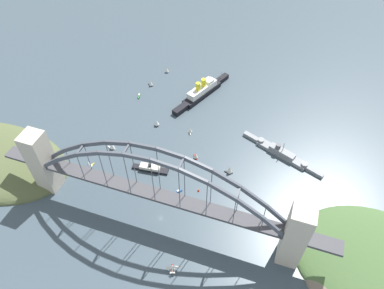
# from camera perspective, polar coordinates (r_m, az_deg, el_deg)

# --- Properties ---
(ground_plane) EXTENTS (1400.00, 1400.00, 0.00)m
(ground_plane) POSITION_cam_1_polar(r_m,az_deg,el_deg) (300.80, -4.99, -11.51)
(ground_plane) COLOR #3D4C56
(harbor_arch_bridge) EXTENTS (269.16, 16.61, 80.24)m
(harbor_arch_bridge) POSITION_cam_1_polar(r_m,az_deg,el_deg) (273.00, -5.45, -7.85)
(harbor_arch_bridge) COLOR beige
(harbor_arch_bridge) RESTS_ON ground
(headland_east_shore) EXTENTS (131.14, 99.27, 21.43)m
(headland_east_shore) POSITION_cam_1_polar(r_m,az_deg,el_deg) (312.75, 27.49, -16.74)
(headland_east_shore) COLOR #476638
(headland_east_shore) RESTS_ON ground
(ocean_liner) EXTENTS (40.50, 84.84, 21.15)m
(ocean_liner) POSITION_cam_1_polar(r_m,az_deg,el_deg) (400.33, 1.58, 8.43)
(ocean_liner) COLOR black
(ocean_liner) RESTS_ON ground
(naval_cruiser) EXTENTS (80.75, 35.16, 16.56)m
(naval_cruiser) POSITION_cam_1_polar(r_m,az_deg,el_deg) (348.89, 13.97, -1.26)
(naval_cruiser) COLOR gray
(naval_cruiser) RESTS_ON ground
(harbor_ferry_steamer) EXTENTS (34.05, 9.78, 7.76)m
(harbor_ferry_steamer) POSITION_cam_1_polar(r_m,az_deg,el_deg) (329.10, -6.63, -3.75)
(harbor_ferry_steamer) COLOR black
(harbor_ferry_steamer) RESTS_ON ground
(seaplane_taxiing_near_bridge) EXTENTS (9.38, 7.32, 5.02)m
(seaplane_taxiing_near_bridge) POSITION_cam_1_polar(r_m,az_deg,el_deg) (277.71, -3.14, -19.13)
(seaplane_taxiing_near_bridge) COLOR #B7B7B2
(seaplane_taxiing_near_bridge) RESTS_ON ground
(small_boat_0) EXTENTS (5.97, 6.24, 7.59)m
(small_boat_0) POSITION_cam_1_polar(r_m,az_deg,el_deg) (335.20, 0.61, -1.74)
(small_boat_0) COLOR #B2231E
(small_boat_0) RESTS_ON ground
(small_boat_1) EXTENTS (8.44, 5.17, 9.94)m
(small_boat_1) POSITION_cam_1_polar(r_m,az_deg,el_deg) (350.77, -12.63, -0.12)
(small_boat_1) COLOR silver
(small_boat_1) RESTS_ON ground
(small_boat_2) EXTENTS (6.35, 8.79, 8.28)m
(small_boat_2) POSITION_cam_1_polar(r_m,az_deg,el_deg) (367.42, -5.64, 3.51)
(small_boat_2) COLOR black
(small_boat_2) RESTS_ON ground
(small_boat_3) EXTENTS (4.39, 6.46, 6.30)m
(small_boat_3) POSITION_cam_1_polar(r_m,az_deg,el_deg) (358.41, -0.24, 2.22)
(small_boat_3) COLOR silver
(small_boat_3) RESTS_ON ground
(small_boat_4) EXTENTS (5.91, 7.40, 7.40)m
(small_boat_4) POSITION_cam_1_polar(r_m,az_deg,el_deg) (437.74, -4.03, 11.75)
(small_boat_4) COLOR #234C8C
(small_boat_4) RESTS_ON ground
(small_boat_5) EXTENTS (6.62, 9.56, 9.94)m
(small_boat_5) POSITION_cam_1_polar(r_m,az_deg,el_deg) (340.11, -16.08, -3.03)
(small_boat_5) COLOR gold
(small_boat_5) RESTS_ON ground
(small_boat_6) EXTENTS (3.80, 9.75, 2.19)m
(small_boat_6) POSITION_cam_1_polar(r_m,az_deg,el_deg) (406.82, -8.40, 7.69)
(small_boat_6) COLOR #2D6B3D
(small_boat_6) RESTS_ON ground
(small_boat_7) EXTENTS (6.87, 5.06, 7.79)m
(small_boat_7) POSITION_cam_1_polar(r_m,az_deg,el_deg) (418.32, -6.56, 9.66)
(small_boat_7) COLOR black
(small_boat_7) RESTS_ON ground
(small_boat_8) EXTENTS (6.53, 7.12, 2.19)m
(small_boat_8) POSITION_cam_1_polar(r_m,az_deg,el_deg) (313.29, -2.27, -7.48)
(small_boat_8) COLOR #234C8C
(small_boat_8) RESTS_ON ground
(small_boat_9) EXTENTS (8.10, 4.67, 9.58)m
(small_boat_9) POSITION_cam_1_polar(r_m,az_deg,el_deg) (324.89, 6.00, -3.98)
(small_boat_9) COLOR black
(small_boat_9) RESTS_ON ground
(channel_marker_buoy) EXTENTS (2.20, 2.20, 2.75)m
(channel_marker_buoy) POSITION_cam_1_polar(r_m,az_deg,el_deg) (313.54, 1.04, -7.28)
(channel_marker_buoy) COLOR red
(channel_marker_buoy) RESTS_ON ground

